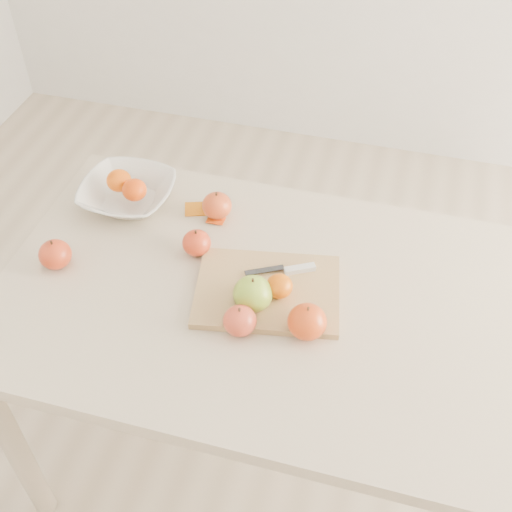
# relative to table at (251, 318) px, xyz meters

# --- Properties ---
(ground) EXTENTS (3.50, 3.50, 0.00)m
(ground) POSITION_rel_table_xyz_m (0.00, 0.00, -0.65)
(ground) COLOR #C6B293
(ground) RESTS_ON ground
(table) EXTENTS (1.20, 0.80, 0.75)m
(table) POSITION_rel_table_xyz_m (0.00, 0.00, 0.00)
(table) COLOR beige
(table) RESTS_ON ground
(cutting_board) EXTENTS (0.37, 0.30, 0.02)m
(cutting_board) POSITION_rel_table_xyz_m (0.04, 0.00, 0.11)
(cutting_board) COLOR tan
(cutting_board) RESTS_ON table
(board_tangerine) EXTENTS (0.06, 0.06, 0.05)m
(board_tangerine) POSITION_rel_table_xyz_m (0.07, -0.01, 0.14)
(board_tangerine) COLOR #DB6407
(board_tangerine) RESTS_ON cutting_board
(fruit_bowl) EXTENTS (0.25, 0.25, 0.06)m
(fruit_bowl) POSITION_rel_table_xyz_m (-0.40, 0.23, 0.13)
(fruit_bowl) COLOR white
(fruit_bowl) RESTS_ON table
(bowl_tangerine_near) EXTENTS (0.07, 0.07, 0.06)m
(bowl_tangerine_near) POSITION_rel_table_xyz_m (-0.43, 0.24, 0.16)
(bowl_tangerine_near) COLOR orange
(bowl_tangerine_near) RESTS_ON fruit_bowl
(bowl_tangerine_far) EXTENTS (0.07, 0.07, 0.06)m
(bowl_tangerine_far) POSITION_rel_table_xyz_m (-0.37, 0.21, 0.16)
(bowl_tangerine_far) COLOR #CE4107
(bowl_tangerine_far) RESTS_ON fruit_bowl
(orange_peel_a) EXTENTS (0.07, 0.06, 0.01)m
(orange_peel_a) POSITION_rel_table_xyz_m (-0.22, 0.24, 0.10)
(orange_peel_a) COLOR orange
(orange_peel_a) RESTS_ON table
(orange_peel_b) EXTENTS (0.05, 0.04, 0.01)m
(orange_peel_b) POSITION_rel_table_xyz_m (-0.15, 0.21, 0.10)
(orange_peel_b) COLOR #E24F0F
(orange_peel_b) RESTS_ON table
(paring_knife) EXTENTS (0.16, 0.08, 0.01)m
(paring_knife) POSITION_rel_table_xyz_m (0.09, 0.07, 0.12)
(paring_knife) COLOR silver
(paring_knife) RESTS_ON cutting_board
(apple_green) EXTENTS (0.09, 0.09, 0.08)m
(apple_green) POSITION_rel_table_xyz_m (0.02, -0.04, 0.14)
(apple_green) COLOR #69A215
(apple_green) RESTS_ON table
(apple_red_a) EXTENTS (0.08, 0.08, 0.07)m
(apple_red_a) POSITION_rel_table_xyz_m (-0.16, 0.24, 0.13)
(apple_red_a) COLOR maroon
(apple_red_a) RESTS_ON table
(apple_red_d) EXTENTS (0.08, 0.08, 0.07)m
(apple_red_d) POSITION_rel_table_xyz_m (-0.48, -0.04, 0.13)
(apple_red_d) COLOR #940410
(apple_red_d) RESTS_ON table
(apple_red_c) EXTENTS (0.07, 0.07, 0.07)m
(apple_red_c) POSITION_rel_table_xyz_m (0.01, -0.12, 0.13)
(apple_red_c) COLOR maroon
(apple_red_c) RESTS_ON table
(apple_red_e) EXTENTS (0.09, 0.09, 0.08)m
(apple_red_e) POSITION_rel_table_xyz_m (0.15, -0.09, 0.14)
(apple_red_e) COLOR #A21510
(apple_red_e) RESTS_ON table
(apple_red_b) EXTENTS (0.07, 0.07, 0.06)m
(apple_red_b) POSITION_rel_table_xyz_m (-0.16, 0.09, 0.13)
(apple_red_b) COLOR #A00D02
(apple_red_b) RESTS_ON table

